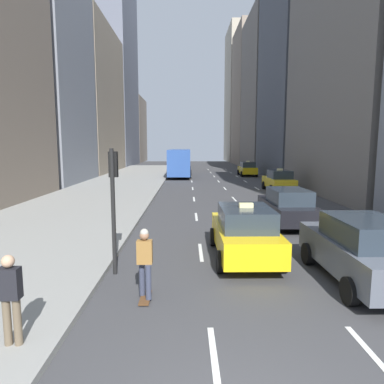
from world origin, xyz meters
TOP-DOWN VIEW (x-y plane):
  - sidewalk_left at (-7.00, 27.00)m, footprint 8.00×66.00m
  - lane_markings at (2.60, 23.00)m, footprint 5.72×56.00m
  - building_row_left at (-14.00, 45.07)m, footprint 6.00×86.21m
  - building_row_right at (12.00, 46.51)m, footprint 6.00×86.30m
  - taxi_lead at (6.80, 24.13)m, footprint 2.02×4.40m
  - taxi_second at (6.80, 38.82)m, footprint 2.02×4.40m
  - taxi_third at (1.20, 7.35)m, footprint 2.02×4.40m
  - sedan_black_near at (4.00, 12.14)m, footprint 2.02×4.59m
  - sedan_silver_behind at (4.00, 5.32)m, footprint 2.02×4.51m
  - city_bus at (-1.61, 38.69)m, footprint 2.80×11.61m
  - skateboarder at (-1.67, 4.32)m, footprint 0.36×0.80m
  - pedestrian_near_curb at (-3.76, 2.23)m, footprint 0.36×0.22m
  - traffic_light_pole at (-2.75, 6.10)m, footprint 0.24×0.42m

SIDE VIEW (x-z plane):
  - lane_markings at x=2.60m, z-range 0.00..0.01m
  - sidewalk_left at x=-7.00m, z-range 0.00..0.15m
  - sedan_black_near at x=4.00m, z-range 0.02..1.73m
  - taxi_lead at x=6.80m, z-range -0.05..1.82m
  - taxi_second at x=6.80m, z-range -0.05..1.82m
  - taxi_third at x=1.20m, z-range -0.05..1.82m
  - sedan_silver_behind at x=4.00m, z-range 0.01..1.81m
  - skateboarder at x=-1.67m, z-range 0.09..1.84m
  - pedestrian_near_curb at x=-3.76m, z-range 0.24..1.89m
  - city_bus at x=-1.61m, z-range 0.16..3.41m
  - traffic_light_pole at x=-2.75m, z-range 0.61..4.21m
  - building_row_right at x=12.00m, z-range -2.51..28.58m
  - building_row_left at x=-14.00m, z-range -5.09..32.20m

